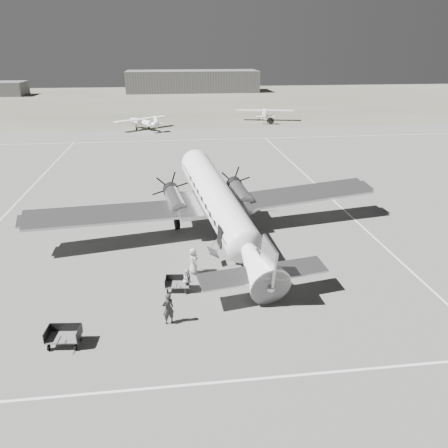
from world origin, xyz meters
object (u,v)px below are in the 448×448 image
at_px(light_plane_left, 143,123).
at_px(baggage_cart_near, 178,284).
at_px(dc3_airliner, 221,208).
at_px(passenger, 193,261).
at_px(hangar_main, 192,81).
at_px(ground_crew, 168,308).
at_px(ramp_agent, 188,280).
at_px(baggage_cart_far, 64,337).
at_px(light_plane_right, 265,115).

distance_m(light_plane_left, baggage_cart_near, 56.63).
height_order(dc3_airliner, passenger, dc3_airliner).
bearing_deg(hangar_main, baggage_cart_near, -93.77).
bearing_deg(dc3_airliner, hangar_main, 77.18).
bearing_deg(passenger, ground_crew, 141.40).
distance_m(dc3_airliner, ramp_agent, 7.78).
distance_m(hangar_main, baggage_cart_far, 131.25).
height_order(hangar_main, baggage_cart_far, hangar_main).
height_order(light_plane_left, baggage_cart_far, light_plane_left).
relative_size(light_plane_left, light_plane_right, 0.91).
bearing_deg(baggage_cart_near, light_plane_left, 100.89).
relative_size(light_plane_left, ground_crew, 5.79).
xyz_separation_m(baggage_cart_far, passenger, (6.76, 6.64, 0.39)).
bearing_deg(ground_crew, light_plane_right, -130.32).
bearing_deg(light_plane_right, dc3_airliner, -94.09).
xyz_separation_m(light_plane_left, ramp_agent, (5.17, -56.55, -0.34)).
height_order(light_plane_left, light_plane_right, light_plane_right).
bearing_deg(baggage_cart_near, light_plane_right, 79.58).
distance_m(dc3_airliner, ground_crew, 11.08).
height_order(baggage_cart_near, ground_crew, ground_crew).
bearing_deg(ground_crew, baggage_cart_near, -123.82).
bearing_deg(hangar_main, passenger, -93.33).
bearing_deg(ramp_agent, light_plane_right, 6.29).
relative_size(dc3_airliner, baggage_cart_far, 16.52).
height_order(light_plane_right, baggage_cart_near, light_plane_right).
distance_m(baggage_cart_near, baggage_cart_far, 7.28).
distance_m(hangar_main, passenger, 124.06).
relative_size(ground_crew, passenger, 1.03).
bearing_deg(baggage_cart_near, baggage_cart_far, -135.08).
relative_size(light_plane_right, passenger, 6.54).
height_order(light_plane_left, passenger, light_plane_left).
xyz_separation_m(light_plane_right, ground_crew, (-19.56, -66.65, -0.28)).
relative_size(baggage_cart_near, baggage_cart_far, 0.90).
xyz_separation_m(hangar_main, light_plane_right, (10.70, -62.57, -2.11)).
relative_size(hangar_main, passenger, 24.02).
xyz_separation_m(light_plane_left, light_plane_right, (23.55, 6.91, 0.10)).
height_order(ground_crew, passenger, ground_crew).
bearing_deg(passenger, dc3_airliner, -47.76).
xyz_separation_m(hangar_main, ground_crew, (-8.86, -129.22, -2.40)).
xyz_separation_m(hangar_main, baggage_cart_near, (-8.29, -125.92, -2.86)).
bearing_deg(dc3_airliner, baggage_cart_far, -139.06).
height_order(light_plane_right, ground_crew, light_plane_right).
relative_size(hangar_main, ramp_agent, 28.26).
bearing_deg(ramp_agent, hangar_main, 18.96).
xyz_separation_m(ramp_agent, passenger, (0.47, 2.20, 0.13)).
xyz_separation_m(baggage_cart_near, ground_crew, (-0.57, -3.30, 0.47)).
height_order(light_plane_right, baggage_cart_far, light_plane_right).
relative_size(baggage_cart_near, ground_crew, 0.85).
xyz_separation_m(light_plane_right, ramp_agent, (-18.38, -63.46, -0.44)).
xyz_separation_m(dc3_airliner, ramp_agent, (-2.82, -6.98, -1.94)).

